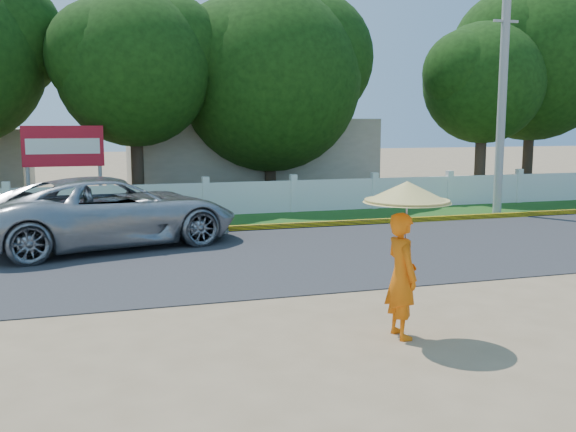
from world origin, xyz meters
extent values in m
plane|color=#9E8460|center=(0.00, 0.00, 0.00)|extent=(120.00, 120.00, 0.00)
cube|color=#38383A|center=(0.00, 4.50, 0.01)|extent=(60.00, 7.00, 0.02)
cube|color=#2D601E|center=(0.00, 9.75, 0.01)|extent=(60.00, 3.50, 0.03)
cube|color=yellow|center=(0.00, 8.05, 0.08)|extent=(40.00, 0.18, 0.16)
cube|color=silver|center=(0.00, 11.20, 0.55)|extent=(40.00, 0.10, 1.10)
cube|color=#B7AD99|center=(3.00, 18.00, 1.60)|extent=(10.00, 6.00, 3.20)
cylinder|color=#969593|center=(9.46, 8.90, 3.54)|extent=(0.28, 0.28, 7.09)
imported|color=#A3A6AA|center=(-3.11, 6.81, 0.87)|extent=(6.79, 4.42, 1.74)
imported|color=orange|center=(0.64, -1.45, 0.90)|extent=(0.44, 0.66, 1.80)
cylinder|color=gray|center=(0.69, -1.45, 1.60)|extent=(0.03, 0.03, 1.17)
cone|color=tan|center=(0.69, -1.45, 2.10)|extent=(1.23, 1.23, 0.30)
cylinder|color=gray|center=(-5.47, 12.30, 1.00)|extent=(0.12, 0.12, 2.00)
cylinder|color=gray|center=(-3.27, 12.30, 1.00)|extent=(0.12, 0.12, 2.00)
cube|color=red|center=(-4.37, 12.30, 2.30)|extent=(2.50, 0.12, 1.30)
cube|color=silver|center=(-4.37, 12.24, 2.30)|extent=(2.25, 0.02, 0.49)
cylinder|color=#473828|center=(11.47, 13.01, 1.64)|extent=(0.44, 0.44, 3.28)
sphere|color=#1A440F|center=(11.47, 13.01, 4.59)|extent=(4.76, 4.76, 4.76)
cylinder|color=#473828|center=(-1.98, 13.75, 1.70)|extent=(0.44, 0.44, 3.40)
sphere|color=#1A440F|center=(-1.98, 13.75, 4.88)|extent=(5.36, 5.36, 5.36)
cylinder|color=#473828|center=(3.17, 14.78, 1.36)|extent=(0.44, 0.44, 2.73)
sphere|color=#1A440F|center=(3.17, 14.78, 4.67)|extent=(7.04, 7.04, 7.04)
cylinder|color=#473828|center=(14.58, 14.13, 1.88)|extent=(0.44, 0.44, 3.76)
sphere|color=#1A440F|center=(14.58, 14.13, 5.59)|extent=(6.65, 6.65, 6.65)
camera|label=1|loc=(-3.50, -9.48, 3.06)|focal=40.00mm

